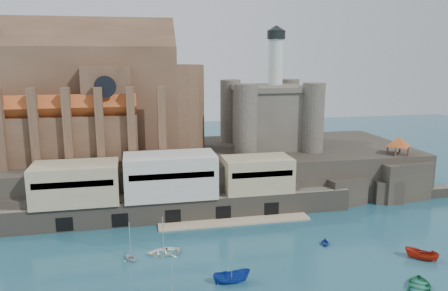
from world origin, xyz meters
name	(u,v)px	position (x,y,z in m)	size (l,w,h in m)	color
ground	(249,265)	(0.00, 0.00, 0.00)	(300.00, 300.00, 0.00)	#1A4656
promontory	(206,171)	(-0.19, 39.37, 4.92)	(100.00, 36.00, 10.00)	black
quay	(170,189)	(-10.19, 23.07, 6.07)	(70.00, 12.00, 13.05)	#645D50
church	(99,100)	(-24.13, 41.85, 22.13)	(47.00, 25.93, 30.51)	#523826
castle_keep	(269,113)	(16.08, 41.08, 18.31)	(21.20, 21.20, 29.30)	#4C453B
rock_outcrop	(396,180)	(42.00, 25.84, 4.02)	(14.50, 10.50, 8.70)	black
pavilion	(398,143)	(42.00, 26.00, 12.73)	(6.40, 6.40, 5.40)	#523826
boat_2	(232,282)	(-3.83, -4.52, 0.00)	(2.08, 2.14, 5.53)	#13369B
boat_3	(419,288)	(21.83, -11.50, 0.00)	(4.68, 1.36, 6.55)	#207949
boat_4	(131,260)	(-18.11, 5.67, 0.00)	(2.56, 1.57, 2.97)	beige
boat_5	(421,259)	(27.70, -3.70, 0.00)	(1.95, 2.00, 5.18)	#AD250F
boat_6	(164,253)	(-12.77, 6.96, 0.00)	(4.08, 1.18, 5.71)	white
boat_7	(325,244)	(14.94, 4.75, 0.00)	(2.41, 1.47, 2.79)	#1326A0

